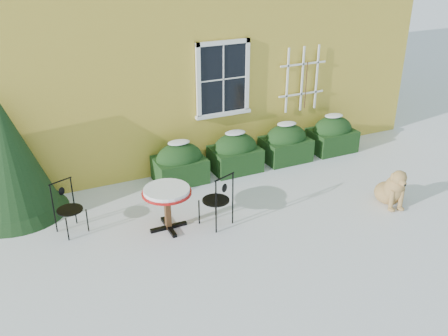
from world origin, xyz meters
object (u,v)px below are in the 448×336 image
patio_chair_far (68,207)px  dog (392,189)px  evergreen_shrub (9,167)px  bistro_table (167,195)px  patio_chair_near (218,199)px

patio_chair_far → dog: size_ratio=1.07×
evergreen_shrub → dog: evergreen_shrub is taller
evergreen_shrub → patio_chair_far: evergreen_shrub is taller
patio_chair_far → dog: (5.77, -1.68, -0.14)m
bistro_table → dog: bearing=-13.6°
patio_chair_near → patio_chair_far: bearing=-41.9°
evergreen_shrub → bistro_table: (2.39, -1.80, -0.25)m
patio_chair_near → bistro_table: bearing=-37.4°
evergreen_shrub → dog: 7.17m
bistro_table → dog: 4.32m
patio_chair_far → dog: bearing=-37.4°
bistro_table → patio_chair_far: size_ratio=0.92×
evergreen_shrub → patio_chair_far: size_ratio=2.44×
evergreen_shrub → patio_chair_near: size_ratio=2.24×
evergreen_shrub → dog: size_ratio=2.61×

